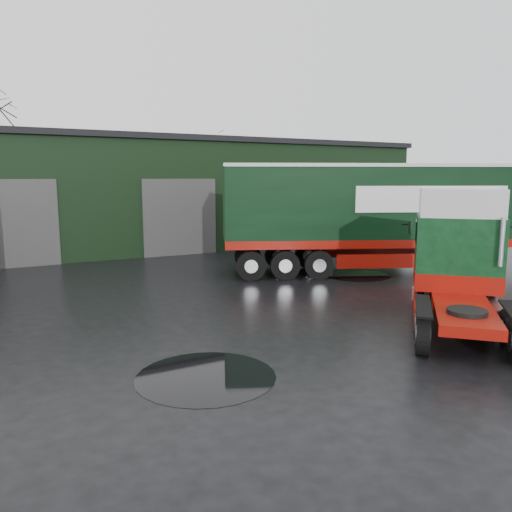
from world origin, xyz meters
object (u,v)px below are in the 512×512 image
Objects in this scene: lorry_right at (385,219)px; tree_back_b at (204,181)px; warehouse at (147,192)px; hero_tractor at (463,262)px.

lorry_right is 25.05m from tree_back_b.
warehouse is 16.11m from lorry_right.
warehouse is 12.82m from tree_back_b.
hero_tractor is at bearing -4.60° from lorry_right.
warehouse is 1.82× the size of lorry_right.
lorry_right is (6.00, -14.93, -0.82)m from warehouse.
tree_back_b is at bearing 51.34° from warehouse.
tree_back_b is at bearing -160.23° from lorry_right.
lorry_right is (4.05, 7.32, 0.44)m from hero_tractor.
warehouse is at bearing -128.66° from tree_back_b.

